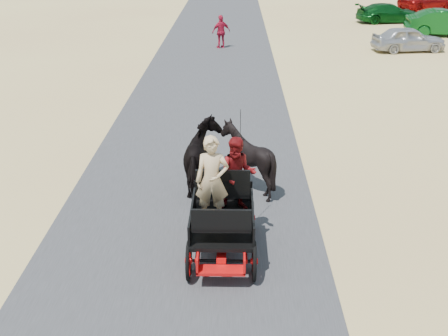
{
  "coord_description": "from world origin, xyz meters",
  "views": [
    {
      "loc": [
        1.09,
        -7.91,
        6.24
      ],
      "look_at": [
        0.86,
        3.52,
        1.2
      ],
      "focal_mm": 45.0,
      "sensor_mm": 36.0,
      "label": 1
    }
  ],
  "objects_px": {
    "horse_right": "(247,158)",
    "car_b": "(446,23)",
    "carriage": "(222,238)",
    "car_d": "(427,1)",
    "car_a": "(409,39)",
    "pedestrian": "(221,32)",
    "horse_left": "(203,158)",
    "car_c": "(389,13)"
  },
  "relations": [
    {
      "from": "pedestrian",
      "to": "car_c",
      "type": "relative_size",
      "value": 0.4
    },
    {
      "from": "horse_right",
      "to": "car_b",
      "type": "relative_size",
      "value": 0.37
    },
    {
      "from": "car_c",
      "to": "car_d",
      "type": "distance_m",
      "value": 7.46
    },
    {
      "from": "horse_right",
      "to": "car_d",
      "type": "height_order",
      "value": "horse_right"
    },
    {
      "from": "car_a",
      "to": "car_c",
      "type": "distance_m",
      "value": 9.17
    },
    {
      "from": "horse_left",
      "to": "car_d",
      "type": "distance_m",
      "value": 35.34
    },
    {
      "from": "carriage",
      "to": "horse_left",
      "type": "xyz_separation_m",
      "value": [
        -0.55,
        3.0,
        0.49
      ]
    },
    {
      "from": "horse_left",
      "to": "horse_right",
      "type": "bearing_deg",
      "value": -180.0
    },
    {
      "from": "car_b",
      "to": "car_d",
      "type": "relative_size",
      "value": 1.03
    },
    {
      "from": "horse_left",
      "to": "car_d",
      "type": "height_order",
      "value": "horse_left"
    },
    {
      "from": "horse_right",
      "to": "car_b",
      "type": "height_order",
      "value": "horse_right"
    },
    {
      "from": "car_b",
      "to": "car_c",
      "type": "height_order",
      "value": "car_b"
    },
    {
      "from": "carriage",
      "to": "car_b",
      "type": "relative_size",
      "value": 0.53
    },
    {
      "from": "carriage",
      "to": "pedestrian",
      "type": "xyz_separation_m",
      "value": [
        -0.53,
        20.3,
        0.5
      ]
    },
    {
      "from": "car_a",
      "to": "pedestrian",
      "type": "bearing_deg",
      "value": 78.54
    },
    {
      "from": "horse_right",
      "to": "carriage",
      "type": "bearing_deg",
      "value": 79.61
    },
    {
      "from": "horse_left",
      "to": "horse_right",
      "type": "height_order",
      "value": "horse_right"
    },
    {
      "from": "pedestrian",
      "to": "car_b",
      "type": "bearing_deg",
      "value": 171.82
    },
    {
      "from": "carriage",
      "to": "car_c",
      "type": "xyz_separation_m",
      "value": [
        10.44,
        28.78,
        0.26
      ]
    },
    {
      "from": "carriage",
      "to": "car_d",
      "type": "height_order",
      "value": "car_d"
    },
    {
      "from": "carriage",
      "to": "car_b",
      "type": "bearing_deg",
      "value": 62.32
    },
    {
      "from": "pedestrian",
      "to": "horse_left",
      "type": "bearing_deg",
      "value": 65.8
    },
    {
      "from": "carriage",
      "to": "car_a",
      "type": "height_order",
      "value": "car_a"
    },
    {
      "from": "horse_left",
      "to": "pedestrian",
      "type": "distance_m",
      "value": 17.3
    },
    {
      "from": "horse_left",
      "to": "car_c",
      "type": "distance_m",
      "value": 28.03
    },
    {
      "from": "horse_left",
      "to": "pedestrian",
      "type": "xyz_separation_m",
      "value": [
        0.02,
        17.3,
        0.02
      ]
    },
    {
      "from": "horse_right",
      "to": "car_a",
      "type": "distance_m",
      "value": 18.81
    },
    {
      "from": "car_c",
      "to": "horse_right",
      "type": "bearing_deg",
      "value": 149.75
    },
    {
      "from": "carriage",
      "to": "horse_right",
      "type": "bearing_deg",
      "value": 79.61
    },
    {
      "from": "horse_right",
      "to": "car_a",
      "type": "relative_size",
      "value": 0.46
    },
    {
      "from": "horse_left",
      "to": "car_a",
      "type": "distance_m",
      "value": 19.34
    },
    {
      "from": "horse_left",
      "to": "car_c",
      "type": "height_order",
      "value": "horse_left"
    },
    {
      "from": "horse_left",
      "to": "horse_right",
      "type": "xyz_separation_m",
      "value": [
        1.1,
        0.0,
        0.0
      ]
    },
    {
      "from": "car_b",
      "to": "car_d",
      "type": "height_order",
      "value": "car_b"
    },
    {
      "from": "carriage",
      "to": "car_d",
      "type": "distance_m",
      "value": 37.84
    },
    {
      "from": "car_a",
      "to": "car_d",
      "type": "height_order",
      "value": "car_a"
    },
    {
      "from": "horse_right",
      "to": "car_a",
      "type": "bearing_deg",
      "value": -117.46
    },
    {
      "from": "carriage",
      "to": "car_b",
      "type": "xyz_separation_m",
      "value": [
        12.62,
        24.06,
        0.39
      ]
    },
    {
      "from": "car_b",
      "to": "carriage",
      "type": "bearing_deg",
      "value": 157.24
    },
    {
      "from": "car_d",
      "to": "horse_right",
      "type": "bearing_deg",
      "value": 131.53
    },
    {
      "from": "pedestrian",
      "to": "car_b",
      "type": "distance_m",
      "value": 13.68
    },
    {
      "from": "pedestrian",
      "to": "car_d",
      "type": "relative_size",
      "value": 0.39
    }
  ]
}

